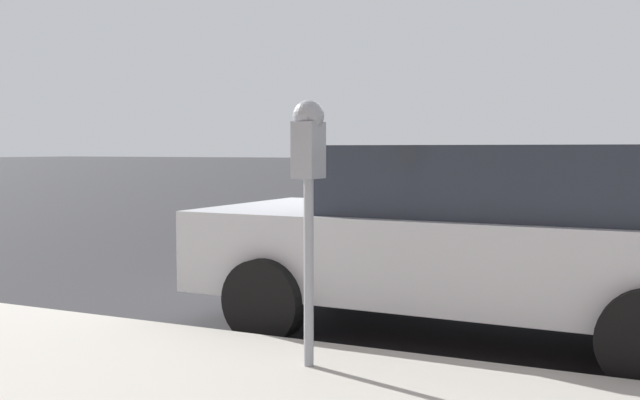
{
  "coord_description": "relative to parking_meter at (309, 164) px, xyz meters",
  "views": [
    {
      "loc": [
        -6.78,
        -2.41,
        1.45
      ],
      "look_at": [
        -2.58,
        -0.44,
        1.14
      ],
      "focal_mm": 42.0,
      "sensor_mm": 36.0,
      "label": 1
    }
  ],
  "objects": [
    {
      "name": "ground_plane",
      "position": [
        2.75,
        0.44,
        -1.37
      ],
      "size": [
        220.0,
        220.0,
        0.0
      ],
      "primitive_type": "plane",
      "color": "#2B2B2D"
    },
    {
      "name": "car_silver",
      "position": [
        1.73,
        -0.64,
        -0.58
      ],
      "size": [
        2.19,
        4.34,
        1.48
      ],
      "rotation": [
        0.0,
        0.0,
        -0.02
      ],
      "color": "#B7BABF",
      "rests_on": "ground_plane"
    },
    {
      "name": "parking_meter",
      "position": [
        0.0,
        0.0,
        0.0
      ],
      "size": [
        0.21,
        0.19,
        1.61
      ],
      "color": "gray",
      "rests_on": "sidewalk"
    }
  ]
}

